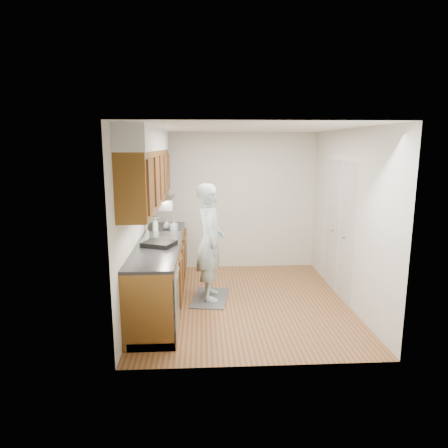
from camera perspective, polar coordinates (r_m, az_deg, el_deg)
The scene contains 15 objects.
floor at distance 6.01m, azimuth 2.77°, elevation -11.01°, with size 3.50×3.50×0.00m, color olive.
ceiling at distance 5.57m, azimuth 3.02°, elevation 13.55°, with size 3.50×3.50×0.00m, color white.
wall_left at distance 5.70m, azimuth -12.29°, elevation 0.63°, with size 0.02×3.50×2.50m, color beige.
wall_right at distance 6.00m, azimuth 17.29°, elevation 0.90°, with size 0.02×3.50×2.50m, color beige.
wall_back at distance 7.38m, azimuth 1.47°, elevation 3.26°, with size 3.00×0.02×2.50m, color beige.
counter at distance 5.84m, azimuth -9.05°, elevation -6.69°, with size 0.64×2.80×1.30m.
upper_cabinets at distance 5.63m, azimuth -10.81°, elevation 7.74°, with size 0.47×2.80×1.21m.
closet_door at distance 6.32m, azimuth 16.13°, elevation -0.61°, with size 0.02×1.22×2.05m, color silver.
floor_mat at distance 6.12m, azimuth -1.95°, elevation -10.50°, with size 0.50×0.85×0.02m, color #5C5C5F.
person at distance 5.83m, azimuth -2.02°, elevation -1.49°, with size 0.69×0.46×1.95m, color #A8C5CD.
soap_bottle_a at distance 6.29m, azimuth -9.78°, elevation -0.06°, with size 0.09×0.09×0.24m, color silver.
soap_bottle_b at distance 6.36m, azimuth -7.13°, elevation -0.18°, with size 0.08×0.08×0.17m, color silver.
soap_bottle_c at distance 6.51m, azimuth -8.21°, elevation -0.02°, with size 0.12×0.12×0.15m, color silver.
steel_can at distance 6.42m, azimuth -7.62°, elevation -0.32°, with size 0.06×0.06×0.12m, color #A5A5AA.
dish_rack at distance 5.42m, azimuth -9.27°, elevation -2.81°, with size 0.40×0.33×0.06m, color black.
Camera 1 is at (-0.59, -5.53, 2.27)m, focal length 32.00 mm.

